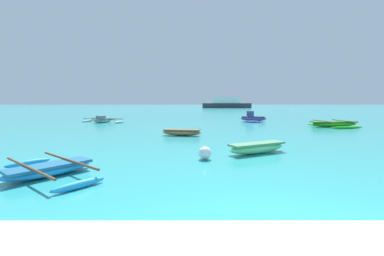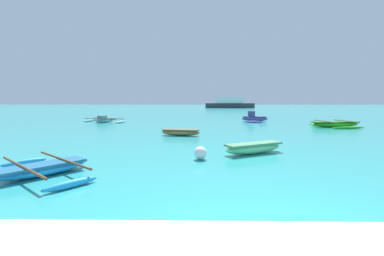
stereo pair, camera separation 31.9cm
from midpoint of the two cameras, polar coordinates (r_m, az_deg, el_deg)
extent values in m
ellipsoid|color=#249AE6|center=(8.64, -30.12, -8.07)|extent=(2.16, 2.37, 0.34)
cube|color=#20618B|center=(8.61, -30.16, -7.23)|extent=(2.01, 2.20, 0.08)
cylinder|color=brown|center=(8.79, -26.82, -6.39)|extent=(2.69, 2.25, 0.07)
cylinder|color=brown|center=(8.43, -33.69, -7.29)|extent=(2.69, 2.25, 0.07)
ellipsoid|color=#249AE6|center=(10.25, -33.47, -6.50)|extent=(1.04, 1.19, 0.20)
ellipsoid|color=#249AE6|center=(7.11, -25.16, -11.34)|extent=(1.04, 1.19, 0.20)
ellipsoid|color=#87C8C9|center=(26.47, -19.60, 1.52)|extent=(1.60, 2.44, 0.32)
cube|color=slate|center=(26.46, -19.61, 1.78)|extent=(1.50, 2.26, 0.08)
cube|color=slate|center=(26.23, -20.06, 2.21)|extent=(0.83, 0.85, 0.35)
cylinder|color=brown|center=(26.84, -18.85, 2.00)|extent=(3.62, 1.61, 0.07)
cylinder|color=brown|center=(26.07, -20.40, 1.82)|extent=(3.62, 1.61, 0.07)
ellipsoid|color=#87C8C9|center=(27.83, -22.56, 1.49)|extent=(0.79, 1.49, 0.20)
ellipsoid|color=#87C8C9|center=(25.19, -16.32, 1.27)|extent=(0.79, 1.49, 0.20)
ellipsoid|color=green|center=(23.75, 28.51, 0.78)|extent=(4.19, 1.44, 0.45)
cube|color=#266E1C|center=(23.73, 28.53, 1.23)|extent=(3.86, 1.36, 0.08)
cylinder|color=brown|center=(24.30, 30.27, 1.38)|extent=(0.51, 2.82, 0.07)
cylinder|color=brown|center=(23.18, 26.72, 1.36)|extent=(0.51, 2.82, 0.07)
ellipsoid|color=green|center=(24.90, 26.52, 0.81)|extent=(2.74, 0.62, 0.20)
ellipsoid|color=green|center=(22.66, 30.67, 0.11)|extent=(2.74, 0.62, 0.20)
ellipsoid|color=#9A7A46|center=(15.74, -2.97, -1.00)|extent=(2.48, 1.06, 0.39)
cube|color=brown|center=(15.72, -2.98, -0.44)|extent=(2.29, 1.00, 0.08)
ellipsoid|color=#5757B7|center=(27.37, 13.03, 2.04)|extent=(2.66, 1.19, 0.49)
cube|color=#3D3C71|center=(27.36, 13.04, 2.47)|extent=(2.46, 1.12, 0.08)
cube|color=#3D3C71|center=(27.35, 12.37, 3.14)|extent=(0.83, 0.64, 0.54)
cylinder|color=brown|center=(27.34, 14.27, 2.56)|extent=(1.15, 4.17, 0.07)
cylinder|color=brown|center=(27.37, 11.82, 2.63)|extent=(1.15, 4.17, 0.07)
ellipsoid|color=#5757B7|center=(29.52, 13.13, 2.05)|extent=(1.74, 0.63, 0.20)
ellipsoid|color=#5757B7|center=(25.24, 12.90, 1.37)|extent=(1.74, 0.63, 0.20)
ellipsoid|color=#74E898|center=(10.85, 13.34, -4.35)|extent=(2.72, 1.81, 0.43)
cube|color=#4C8C60|center=(10.82, 13.36, -3.44)|extent=(2.52, 1.69, 0.08)
sphere|color=white|center=(9.46, 1.82, -5.57)|extent=(0.48, 0.48, 0.48)
cube|color=#2D333D|center=(71.18, 7.41, 4.98)|extent=(13.10, 2.88, 1.31)
cube|color=white|center=(71.16, 7.43, 6.14)|extent=(7.20, 2.45, 1.57)
camera|label=1|loc=(0.16, -90.52, -0.06)|focal=24.00mm
camera|label=2|loc=(0.16, 89.48, 0.06)|focal=24.00mm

